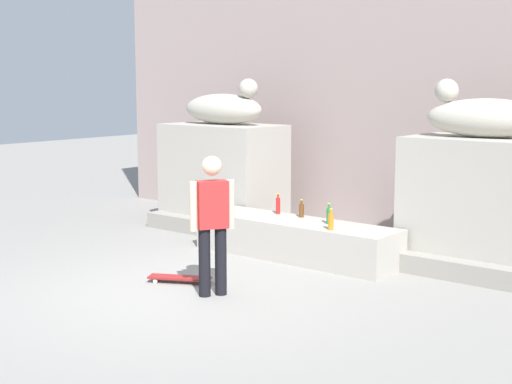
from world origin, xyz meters
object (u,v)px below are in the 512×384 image
at_px(statue_reclining_right, 484,116).
at_px(bottle_red, 278,205).
at_px(skateboard, 180,278).
at_px(statue_reclining_left, 225,108).
at_px(bottle_orange, 331,221).
at_px(bottle_green, 329,215).
at_px(skater, 212,219).
at_px(bottle_brown, 301,210).

height_order(statue_reclining_right, bottle_red, statue_reclining_right).
distance_m(skateboard, bottle_red, 2.35).
bearing_deg(skateboard, statue_reclining_left, -85.48).
relative_size(statue_reclining_left, bottle_orange, 5.57).
bearing_deg(statue_reclining_left, bottle_green, -21.34).
distance_m(skater, bottle_green, 2.25).
distance_m(statue_reclining_left, statue_reclining_right, 4.59).
height_order(statue_reclining_right, bottle_brown, statue_reclining_right).
bearing_deg(bottle_brown, skater, -79.78).
height_order(statue_reclining_right, skater, statue_reclining_right).
xyz_separation_m(bottle_green, bottle_orange, (0.25, -0.33, -0.00)).
xyz_separation_m(statue_reclining_left, skateboard, (1.95, -3.08, -2.00)).
relative_size(statue_reclining_left, bottle_brown, 6.15).
xyz_separation_m(statue_reclining_left, bottle_green, (2.81, -0.99, -1.40)).
relative_size(skateboard, bottle_orange, 2.75).
bearing_deg(bottle_green, statue_reclining_left, 160.62).
distance_m(skateboard, bottle_green, 2.34).
distance_m(bottle_brown, bottle_orange, 0.99).
bearing_deg(statue_reclining_left, bottle_orange, -25.32).
height_order(skateboard, bottle_red, bottle_red).
distance_m(skater, skateboard, 1.11).
height_order(statue_reclining_right, bottle_orange, statue_reclining_right).
distance_m(skateboard, bottle_orange, 2.16).
bearing_deg(statue_reclining_right, bottle_green, 19.30).
distance_m(bottle_red, bottle_brown, 0.43).
height_order(statue_reclining_left, skater, statue_reclining_left).
bearing_deg(skateboard, bottle_brown, -124.44).
distance_m(statue_reclining_right, skater, 3.92).
relative_size(skateboard, bottle_red, 2.56).
xyz_separation_m(skater, bottle_brown, (-0.43, 2.40, -0.27)).
bearing_deg(skateboard, statue_reclining_right, -158.53).
height_order(bottle_brown, bottle_orange, bottle_orange).
distance_m(statue_reclining_right, skateboard, 4.51).
height_order(bottle_red, bottle_green, bottle_red).
relative_size(skater, bottle_orange, 5.74).
height_order(skater, bottle_red, skater).
distance_m(bottle_red, bottle_orange, 1.38).
distance_m(statue_reclining_right, bottle_orange, 2.45).
height_order(statue_reclining_left, bottle_red, statue_reclining_left).
xyz_separation_m(statue_reclining_right, bottle_green, (-1.78, -0.98, -1.40)).
xyz_separation_m(skateboard, bottle_green, (0.86, 2.09, 0.60)).
bearing_deg(skater, bottle_green, -152.73).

